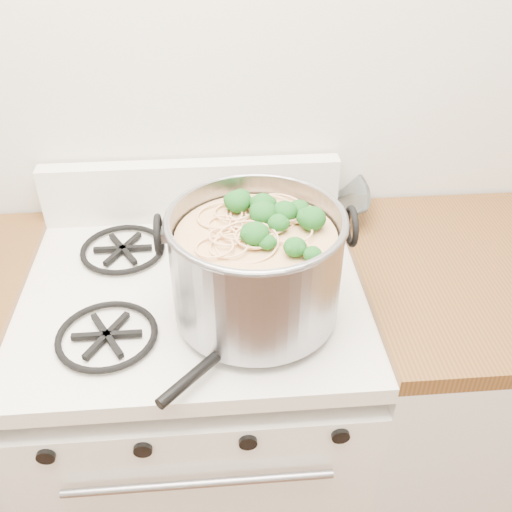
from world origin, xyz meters
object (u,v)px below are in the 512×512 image
object	(u,v)px
gas_range	(204,421)
glass_bowl	(315,205)
stock_pot	(256,266)
spatula	(253,325)

from	to	relation	value
gas_range	glass_bowl	xyz separation A→B (m)	(0.32, 0.28, 0.50)
stock_pot	gas_range	bearing A→B (deg)	142.80
gas_range	stock_pot	size ratio (longest dim) A/B	2.45
spatula	glass_bowl	size ratio (longest dim) A/B	2.84
stock_pot	glass_bowl	distance (m)	0.44
stock_pot	glass_bowl	size ratio (longest dim) A/B	3.46
glass_bowl	spatula	bearing A→B (deg)	-114.18
spatula	glass_bowl	world-z (taller)	glass_bowl
gas_range	glass_bowl	world-z (taller)	glass_bowl
gas_range	glass_bowl	bearing A→B (deg)	40.90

